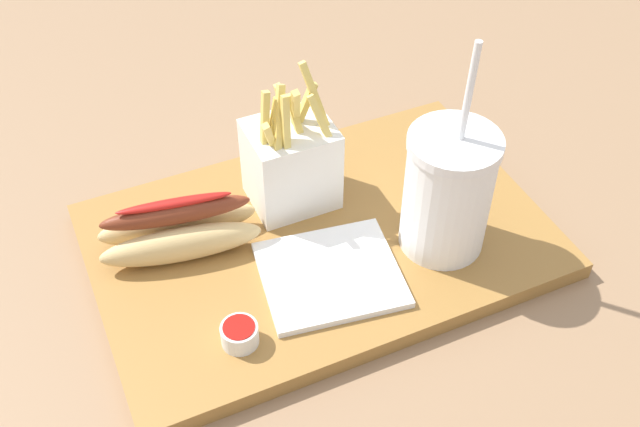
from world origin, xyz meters
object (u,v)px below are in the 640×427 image
hot_dog_1 (179,229)px  ketchup_cup_1 (240,333)px  napkin_stack (330,274)px  soda_cup (448,192)px  fries_basket (291,162)px

hot_dog_1 → ketchup_cup_1: 0.14m
napkin_stack → hot_dog_1: bearing=140.6°
soda_cup → hot_dog_1: (-0.25, 0.10, -0.04)m
fries_basket → ketchup_cup_1: 0.20m
fries_basket → ketchup_cup_1: bearing=-126.7°
hot_dog_1 → napkin_stack: 0.16m
ketchup_cup_1 → hot_dog_1: bearing=95.8°
fries_basket → ketchup_cup_1: (-0.12, -0.16, -0.04)m
hot_dog_1 → ketchup_cup_1: bearing=-84.2°
soda_cup → hot_dog_1: bearing=157.7°
soda_cup → ketchup_cup_1: size_ratio=6.75×
napkin_stack → fries_basket: bearing=85.4°
hot_dog_1 → ketchup_cup_1: hot_dog_1 is taller
ketchup_cup_1 → napkin_stack: bearing=18.9°
hot_dog_1 → napkin_stack: size_ratio=1.27×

